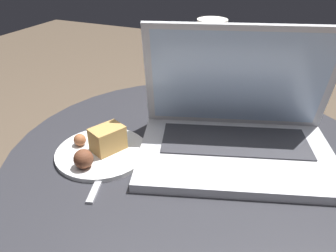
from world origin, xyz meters
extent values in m
cylinder|color=#515156|center=(0.00, 0.00, 0.28)|extent=(0.07, 0.07, 0.53)
cylinder|color=#2D2D33|center=(0.00, 0.00, 0.55)|extent=(0.75, 0.75, 0.02)
cube|color=silver|center=(0.08, 0.01, 0.57)|extent=(0.43, 0.34, 0.02)
cube|color=#333338|center=(0.07, 0.05, 0.58)|extent=(0.31, 0.20, 0.00)
cube|color=silver|center=(0.05, 0.10, 0.69)|extent=(0.38, 0.18, 0.23)
cube|color=silver|center=(0.05, 0.10, 0.69)|extent=(0.35, 0.16, 0.21)
cylinder|color=gold|center=(-0.05, 0.23, 0.66)|extent=(0.07, 0.07, 0.19)
cylinder|color=white|center=(-0.05, 0.23, 0.76)|extent=(0.07, 0.07, 0.02)
cylinder|color=white|center=(-0.17, -0.08, 0.56)|extent=(0.18, 0.18, 0.01)
cube|color=tan|center=(-0.16, -0.07, 0.59)|extent=(0.07, 0.08, 0.05)
sphere|color=beige|center=(-0.19, -0.02, 0.58)|extent=(0.03, 0.03, 0.03)
sphere|color=#9E5B38|center=(-0.22, -0.08, 0.58)|extent=(0.02, 0.02, 0.02)
sphere|color=brown|center=(-0.17, -0.14, 0.59)|extent=(0.04, 0.04, 0.04)
cube|color=#B2B2B7|center=(-0.13, -0.15, 0.56)|extent=(0.05, 0.11, 0.00)
cube|color=#B2B2B7|center=(-0.15, -0.08, 0.56)|extent=(0.04, 0.05, 0.00)
camera|label=1|loc=(0.17, -0.52, 0.94)|focal=35.00mm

